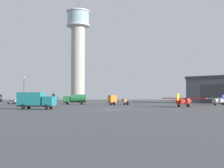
% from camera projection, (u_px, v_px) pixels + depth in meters
% --- Properties ---
extents(ground_plane, '(400.00, 400.00, 0.00)m').
position_uv_depth(ground_plane, '(110.00, 110.00, 53.36)').
color(ground_plane, '#545456').
extents(control_tower, '(9.28, 9.28, 40.26)m').
position_uv_depth(control_tower, '(77.00, 49.00, 116.82)').
color(control_tower, '#B2AD9E').
rests_on(control_tower, ground_plane).
extents(airplane_black, '(7.99, 9.62, 3.11)m').
position_uv_depth(airplane_black, '(43.00, 100.00, 78.96)').
color(airplane_black, black).
rests_on(airplane_black, ground_plane).
extents(airplane_silver, '(8.39, 7.82, 2.93)m').
position_uv_depth(airplane_silver, '(217.00, 100.00, 83.00)').
color(airplane_silver, '#B7BABF').
rests_on(airplane_silver, ground_plane).
extents(airplane_red, '(9.31, 7.86, 3.04)m').
position_uv_depth(airplane_red, '(182.00, 101.00, 66.99)').
color(airplane_red, red).
rests_on(airplane_red, ground_plane).
extents(truck_fuel_tanker_green, '(6.95, 3.49, 3.04)m').
position_uv_depth(truck_fuel_tanker_green, '(74.00, 99.00, 90.27)').
color(truck_fuel_tanker_green, '#38383D').
rests_on(truck_fuel_tanker_green, ground_plane).
extents(truck_flatbed_orange, '(6.92, 4.75, 2.76)m').
position_uv_depth(truck_flatbed_orange, '(115.00, 100.00, 84.11)').
color(truck_flatbed_orange, '#38383D').
rests_on(truck_flatbed_orange, ground_plane).
extents(truck_box_teal, '(7.19, 3.99, 3.14)m').
position_uv_depth(truck_box_teal, '(34.00, 100.00, 55.11)').
color(truck_box_teal, '#38383D').
rests_on(truck_box_teal, ground_plane).
extents(car_silver, '(4.61, 3.66, 1.37)m').
position_uv_depth(car_silver, '(13.00, 102.00, 93.48)').
color(car_silver, '#B7BABF').
rests_on(car_silver, ground_plane).
extents(light_post_north, '(0.44, 0.44, 9.33)m').
position_uv_depth(light_post_north, '(23.00, 88.00, 102.93)').
color(light_post_north, '#38383D').
rests_on(light_post_north, ground_plane).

